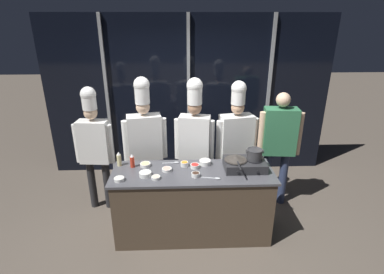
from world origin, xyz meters
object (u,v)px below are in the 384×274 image
squeeze_bottle_oil (119,159)px  chef_head (94,142)px  prep_bowl_onion (205,162)px  serving_spoon_slotted (174,163)px  chef_line (195,137)px  person_guest (279,140)px  prep_bowl_ginger (145,164)px  stock_pot (255,154)px  chef_pastry (236,138)px  portable_stove (245,164)px  prep_bowl_soy_glaze (196,174)px  prep_bowl_chicken (156,177)px  chef_sous (145,137)px  frying_pan (236,158)px  prep_bowl_garlic (145,174)px  squeeze_bottle_chili (132,161)px  prep_bowl_bean_sprouts (119,179)px  prep_bowl_carrots (184,164)px  serving_spoon_solid (215,178)px  prep_bowl_bell_pepper (195,166)px  prep_bowl_shrimp (167,169)px

squeeze_bottle_oil → chef_head: size_ratio=0.11×
prep_bowl_onion → serving_spoon_slotted: 0.40m
squeeze_bottle_oil → chef_line: bearing=23.5°
prep_bowl_onion → person_guest: (1.07, 0.47, 0.10)m
prep_bowl_ginger → stock_pot: bearing=-4.7°
prep_bowl_onion → chef_line: (-0.11, 0.43, 0.18)m
serving_spoon_slotted → chef_pastry: size_ratio=0.11×
prep_bowl_onion → prep_bowl_ginger: 0.75m
portable_stove → prep_bowl_soy_glaze: bearing=-163.6°
stock_pot → person_guest: size_ratio=0.12×
prep_bowl_onion → prep_bowl_soy_glaze: bearing=-113.7°
prep_bowl_ginger → serving_spoon_slotted: (0.35, 0.07, -0.02)m
prep_bowl_chicken → chef_line: chef_line is taller
squeeze_bottle_oil → chef_sous: size_ratio=0.10×
frying_pan → chef_sous: bearing=152.1°
frying_pan → prep_bowl_garlic: bearing=-172.7°
squeeze_bottle_chili → prep_bowl_onion: 0.91m
squeeze_bottle_chili → prep_bowl_bean_sprouts: bearing=-107.4°
stock_pot → prep_bowl_bean_sprouts: stock_pot is taller
frying_pan → stock_pot: bearing=1.1°
frying_pan → serving_spoon_slotted: size_ratio=2.24×
prep_bowl_onion → prep_bowl_ginger: (-0.75, -0.02, -0.01)m
chef_head → prep_bowl_ginger: bearing=152.2°
portable_stove → chef_sous: 1.42m
prep_bowl_carrots → chef_sous: size_ratio=0.05×
serving_spoon_solid → chef_line: 0.84m
serving_spoon_solid → prep_bowl_chicken: bearing=177.9°
chef_line → chef_pastry: size_ratio=1.03×
chef_line → chef_pastry: (0.59, 0.09, -0.06)m
prep_bowl_carrots → person_guest: bearing=20.7°
prep_bowl_onion → prep_bowl_bell_pepper: size_ratio=1.27×
prep_bowl_soy_glaze → prep_bowl_ginger: bearing=154.8°
prep_bowl_soy_glaze → serving_spoon_slotted: prep_bowl_soy_glaze is taller
prep_bowl_bean_sprouts → chef_head: size_ratio=0.07×
prep_bowl_carrots → person_guest: (1.34, 0.50, 0.10)m
chef_pastry → portable_stove: bearing=78.5°
frying_pan → prep_bowl_onion: size_ratio=3.27×
chef_head → portable_stove: bearing=168.2°
stock_pot → prep_bowl_shrimp: (-1.06, -0.02, -0.17)m
prep_bowl_onion → chef_sous: size_ratio=0.08×
stock_pot → prep_bowl_bell_pepper: bearing=176.6°
serving_spoon_slotted → chef_line: chef_line is taller
squeeze_bottle_chili → chef_line: size_ratio=0.09×
frying_pan → person_guest: (0.72, 0.60, -0.02)m
portable_stove → serving_spoon_solid: 0.46m
serving_spoon_slotted → frying_pan: bearing=-13.5°
prep_bowl_carrots → chef_sous: (-0.54, 0.52, 0.15)m
prep_bowl_carrots → prep_bowl_ginger: 0.49m
portable_stove → person_guest: 0.85m
prep_bowl_carrots → chef_line: chef_line is taller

